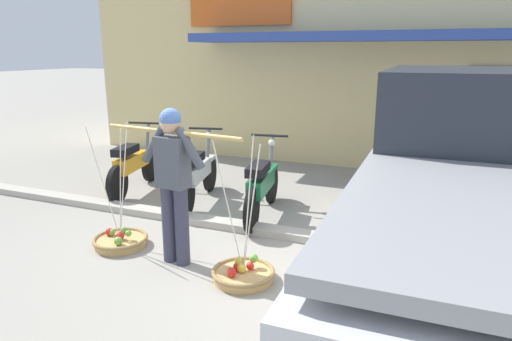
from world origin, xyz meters
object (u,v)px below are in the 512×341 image
fruit_basket_right_side (243,273)px  motorcycle_nearest_shop (134,165)px  motorcycle_second_in_row (198,174)px  parked_truck (487,212)px  motorcycle_third_in_row (262,186)px  wooden_crate (366,199)px  fruit_vendor (173,176)px  fruit_basket_left_side (120,240)px

fruit_basket_right_side → motorcycle_nearest_shop: 3.57m
motorcycle_second_in_row → parked_truck: bearing=-28.1°
motorcycle_third_in_row → wooden_crate: size_ratio=4.12×
motorcycle_second_in_row → motorcycle_nearest_shop: bearing=175.4°
fruit_basket_right_side → motorcycle_third_in_row: (-0.51, 1.78, 0.38)m
fruit_vendor → fruit_basket_left_side: 1.24m
fruit_basket_left_side → motorcycle_third_in_row: (1.18, 1.58, 0.38)m
fruit_basket_right_side → motorcycle_second_in_row: fruit_basket_right_side is taller
fruit_basket_right_side → motorcycle_second_in_row: bearing=129.5°
fruit_basket_right_side → fruit_basket_left_side: bearing=173.2°
fruit_vendor → fruit_basket_left_side: fruit_vendor is taller
fruit_basket_right_side → motorcycle_third_in_row: 1.89m
fruit_basket_right_side → parked_truck: (2.11, -0.02, 0.95)m
fruit_basket_left_side → wooden_crate: 3.48m
motorcycle_third_in_row → parked_truck: 3.23m
fruit_basket_left_side → fruit_basket_right_side: bearing=-6.8°
fruit_vendor → fruit_basket_right_side: fruit_vendor is taller
fruit_basket_right_side → motorcycle_second_in_row: size_ratio=0.81×
motorcycle_second_in_row → motorcycle_third_in_row: size_ratio=0.99×
fruit_vendor → fruit_basket_left_side: bearing=173.2°
parked_truck → wooden_crate: (-1.33, 2.67, -0.87)m
motorcycle_nearest_shop → fruit_basket_left_side: bearing=-57.4°
motorcycle_nearest_shop → motorcycle_third_in_row: same height
fruit_vendor → fruit_basket_right_side: 1.24m
motorcycle_second_in_row → wooden_crate: size_ratio=4.07×
motorcycle_nearest_shop → motorcycle_second_in_row: (1.26, -0.10, 0.00)m
fruit_basket_left_side → fruit_vendor: bearing=-6.8°
fruit_basket_left_side → motorcycle_nearest_shop: (-1.20, 1.87, 0.38)m
motorcycle_nearest_shop → motorcycle_second_in_row: 1.27m
motorcycle_second_in_row → fruit_vendor: bearing=-67.3°
fruit_basket_left_side → motorcycle_nearest_shop: bearing=122.6°
fruit_basket_left_side → motorcycle_second_in_row: 1.81m
wooden_crate → fruit_basket_left_side: bearing=-135.3°
fruit_vendor → motorcycle_third_in_row: fruit_vendor is taller
fruit_vendor → motorcycle_nearest_shop: 2.89m
fruit_basket_left_side → parked_truck: bearing=-3.3°
motorcycle_third_in_row → parked_truck: parked_truck is taller
fruit_basket_right_side → parked_truck: size_ratio=0.31×
fruit_vendor → motorcycle_second_in_row: size_ratio=0.95×
fruit_basket_right_side → parked_truck: parked_truck is taller
motorcycle_second_in_row → fruit_basket_left_side: bearing=-92.1°
motorcycle_second_in_row → wooden_crate: motorcycle_second_in_row is taller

